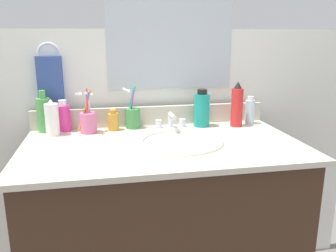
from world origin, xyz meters
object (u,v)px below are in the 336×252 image
(cup_green, at_px, (133,117))
(cup_pink, at_px, (88,121))
(bottle_soap_pink, at_px, (64,117))
(hand_towel, at_px, (50,81))
(bottle_lotion_white, at_px, (52,119))
(bottle_oil_amber, at_px, (113,121))
(bottle_spray_red, at_px, (237,106))
(bottle_toner_green, at_px, (44,114))
(faucet, at_px, (171,124))
(bottle_mouthwash_teal, at_px, (202,109))
(bottle_gel_clear, at_px, (250,111))

(cup_green, bearing_deg, cup_pink, -167.69)
(bottle_soap_pink, distance_m, cup_pink, 0.12)
(hand_towel, xyz_separation_m, cup_green, (0.36, -0.06, -0.17))
(bottle_lotion_white, bearing_deg, bottle_oil_amber, 7.64)
(bottle_spray_red, bearing_deg, bottle_toner_green, 175.57)
(bottle_soap_pink, xyz_separation_m, bottle_toner_green, (-0.08, 0.00, 0.02))
(bottle_oil_amber, relative_size, cup_pink, 0.49)
(bottle_soap_pink, distance_m, bottle_lotion_white, 0.07)
(bottle_lotion_white, bearing_deg, cup_pink, 4.50)
(hand_towel, bearing_deg, cup_pink, -34.01)
(faucet, distance_m, bottle_soap_pink, 0.48)
(bottle_mouthwash_teal, distance_m, bottle_toner_green, 0.72)
(cup_pink, distance_m, cup_green, 0.20)
(hand_towel, relative_size, cup_green, 1.12)
(bottle_gel_clear, xyz_separation_m, bottle_oil_amber, (-0.66, 0.01, -0.02))
(bottle_soap_pink, xyz_separation_m, bottle_oil_amber, (0.22, -0.03, -0.02))
(bottle_spray_red, height_order, bottle_toner_green, bottle_spray_red)
(hand_towel, relative_size, bottle_spray_red, 1.03)
(faucet, height_order, bottle_toner_green, bottle_toner_green)
(bottle_soap_pink, distance_m, bottle_toner_green, 0.09)
(bottle_soap_pink, bearing_deg, bottle_mouthwash_teal, -2.92)
(bottle_gel_clear, bearing_deg, hand_towel, 174.38)
(bottle_mouthwash_teal, xyz_separation_m, bottle_soap_pink, (-0.63, 0.03, -0.02))
(hand_towel, relative_size, bottle_oil_amber, 2.28)
(bottle_mouthwash_teal, bearing_deg, cup_green, 175.13)
(bottle_toner_green, bearing_deg, hand_towel, 59.55)
(hand_towel, relative_size, bottle_toner_green, 1.18)
(faucet, height_order, bottle_mouthwash_teal, bottle_mouthwash_teal)
(bottle_gel_clear, height_order, bottle_oil_amber, bottle_gel_clear)
(bottle_mouthwash_teal, bearing_deg, hand_towel, 172.35)
(bottle_spray_red, height_order, bottle_soap_pink, bottle_spray_red)
(hand_towel, relative_size, bottle_mouthwash_teal, 1.25)
(bottle_soap_pink, xyz_separation_m, cup_pink, (0.11, -0.05, -0.01))
(faucet, bearing_deg, bottle_toner_green, 172.01)
(bottle_soap_pink, distance_m, cup_green, 0.31)
(bottle_spray_red, bearing_deg, bottle_mouthwash_teal, 169.26)
(bottle_spray_red, xyz_separation_m, bottle_gel_clear, (0.08, 0.03, -0.04))
(faucet, bearing_deg, bottle_gel_clear, 5.99)
(bottle_lotion_white, bearing_deg, bottle_toner_green, 123.06)
(bottle_mouthwash_teal, bearing_deg, bottle_spray_red, -10.74)
(cup_pink, bearing_deg, bottle_gel_clear, 1.26)
(bottle_mouthwash_teal, bearing_deg, bottle_soap_pink, 177.08)
(bottle_lotion_white, height_order, cup_green, cup_green)
(bottle_spray_red, bearing_deg, bottle_lotion_white, 179.80)
(bottle_spray_red, distance_m, bottle_toner_green, 0.88)
(bottle_mouthwash_teal, bearing_deg, faucet, -165.29)
(hand_towel, xyz_separation_m, bottle_oil_amber, (0.27, -0.08, -0.18))
(cup_pink, bearing_deg, bottle_mouthwash_teal, 1.76)
(bottle_spray_red, height_order, cup_pink, bottle_spray_red)
(bottle_oil_amber, distance_m, bottle_toner_green, 0.31)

